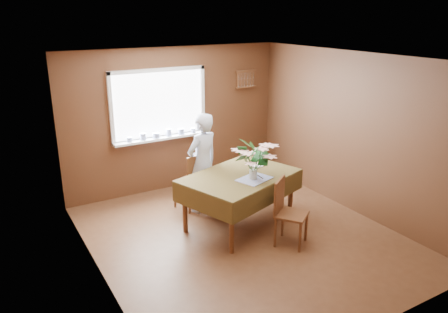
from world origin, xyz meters
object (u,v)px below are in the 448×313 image
chair_far (193,179)px  seated_woman (203,163)px  dining_table (240,181)px  flower_bouquet (254,157)px  chair_near (286,209)px

chair_far → seated_woman: size_ratio=0.59×
dining_table → flower_bouquet: (0.07, -0.23, 0.42)m
dining_table → chair_near: (0.25, -0.78, -0.19)m
chair_near → flower_bouquet: bearing=72.3°
chair_far → chair_near: size_ratio=1.01×
dining_table → seated_woman: size_ratio=1.19×
dining_table → chair_near: 0.84m
dining_table → flower_bouquet: flower_bouquet is taller
chair_near → seated_woman: (-0.49, 1.49, 0.29)m
chair_near → flower_bouquet: flower_bouquet is taller
chair_near → dining_table: bearing=72.2°
chair_near → seated_woman: seated_woman is taller
chair_near → seated_woman: size_ratio=0.58×
chair_far → seated_woman: bearing=111.3°
chair_far → flower_bouquet: size_ratio=1.63×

